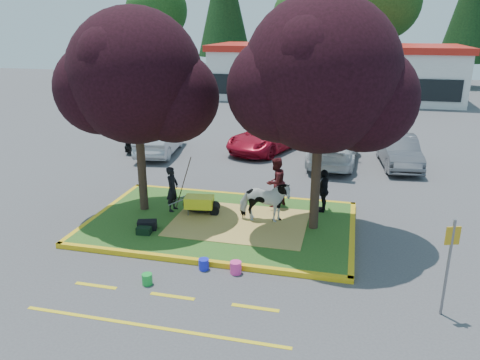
% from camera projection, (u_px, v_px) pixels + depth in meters
% --- Properties ---
extents(ground, '(90.00, 90.00, 0.00)m').
position_uv_depth(ground, '(221.00, 225.00, 14.90)').
color(ground, '#424244').
rests_on(ground, ground).
extents(median_island, '(8.00, 5.00, 0.15)m').
position_uv_depth(median_island, '(221.00, 223.00, 14.87)').
color(median_island, '#265A1C').
rests_on(median_island, ground).
extents(curb_near, '(8.30, 0.16, 0.15)m').
position_uv_depth(curb_near, '(195.00, 261.00, 12.50)').
color(curb_near, gold).
rests_on(curb_near, ground).
extents(curb_far, '(8.30, 0.16, 0.15)m').
position_uv_depth(curb_far, '(240.00, 195.00, 17.25)').
color(curb_far, gold).
rests_on(curb_far, ground).
extents(curb_left, '(0.16, 5.30, 0.15)m').
position_uv_depth(curb_left, '(105.00, 212.00, 15.78)').
color(curb_left, gold).
rests_on(curb_left, ground).
extents(curb_right, '(0.16, 5.30, 0.15)m').
position_uv_depth(curb_right, '(352.00, 236.00, 13.97)').
color(curb_right, gold).
rests_on(curb_right, ground).
extents(straw_bedding, '(4.20, 3.00, 0.01)m').
position_uv_depth(straw_bedding, '(239.00, 223.00, 14.72)').
color(straw_bedding, tan).
rests_on(straw_bedding, median_island).
extents(tree_purple_left, '(5.06, 4.20, 6.51)m').
position_uv_depth(tree_purple_left, '(136.00, 83.00, 14.47)').
color(tree_purple_left, black).
rests_on(tree_purple_left, median_island).
extents(tree_purple_right, '(5.30, 4.40, 6.82)m').
position_uv_depth(tree_purple_right, '(322.00, 82.00, 12.96)').
color(tree_purple_right, black).
rests_on(tree_purple_right, median_island).
extents(fire_lane_stripe_a, '(1.10, 0.12, 0.01)m').
position_uv_depth(fire_lane_stripe_a, '(96.00, 286.00, 11.47)').
color(fire_lane_stripe_a, yellow).
rests_on(fire_lane_stripe_a, ground).
extents(fire_lane_stripe_b, '(1.10, 0.12, 0.01)m').
position_uv_depth(fire_lane_stripe_b, '(172.00, 296.00, 11.03)').
color(fire_lane_stripe_b, yellow).
rests_on(fire_lane_stripe_b, ground).
extents(fire_lane_stripe_c, '(1.10, 0.12, 0.01)m').
position_uv_depth(fire_lane_stripe_c, '(255.00, 308.00, 10.58)').
color(fire_lane_stripe_c, yellow).
rests_on(fire_lane_stripe_c, ground).
extents(fire_lane_long, '(6.00, 0.10, 0.01)m').
position_uv_depth(fire_lane_long, '(152.00, 327.00, 9.92)').
color(fire_lane_long, yellow).
rests_on(fire_lane_long, ground).
extents(retail_building, '(20.40, 8.40, 4.40)m').
position_uv_depth(retail_building, '(333.00, 71.00, 39.51)').
color(retail_building, silver).
rests_on(retail_building, ground).
extents(treeline, '(46.58, 7.80, 14.63)m').
position_uv_depth(treeline, '(334.00, 6.00, 46.79)').
color(treeline, black).
rests_on(treeline, ground).
extents(cow, '(1.67, 0.87, 1.36)m').
position_uv_depth(cow, '(265.00, 202.00, 14.57)').
color(cow, white).
rests_on(cow, median_island).
extents(calf, '(1.32, 1.03, 0.50)m').
position_uv_depth(calf, '(199.00, 205.00, 15.47)').
color(calf, black).
rests_on(calf, median_island).
extents(handler, '(0.40, 0.57, 1.51)m').
position_uv_depth(handler, '(172.00, 189.00, 15.48)').
color(handler, black).
rests_on(handler, median_island).
extents(visitor_a, '(0.98, 1.05, 1.72)m').
position_uv_depth(visitor_a, '(276.00, 182.00, 15.80)').
color(visitor_a, '#4C1519').
rests_on(visitor_a, median_island).
extents(visitor_b, '(0.44, 0.88, 1.44)m').
position_uv_depth(visitor_b, '(324.00, 190.00, 15.43)').
color(visitor_b, black).
rests_on(visitor_b, median_island).
extents(wheelbarrow, '(1.66, 0.67, 0.62)m').
position_uv_depth(wheelbarrow, '(200.00, 202.00, 15.22)').
color(wheelbarrow, black).
rests_on(wheelbarrow, median_island).
extents(gear_bag_dark, '(0.64, 0.47, 0.29)m').
position_uv_depth(gear_bag_dark, '(147.00, 225.00, 14.19)').
color(gear_bag_dark, black).
rests_on(gear_bag_dark, median_island).
extents(gear_bag_green, '(0.44, 0.29, 0.22)m').
position_uv_depth(gear_bag_green, '(144.00, 231.00, 13.89)').
color(gear_bag_green, black).
rests_on(gear_bag_green, median_island).
extents(sign_post, '(0.31, 0.13, 2.27)m').
position_uv_depth(sign_post, '(449.00, 258.00, 9.93)').
color(sign_post, slate).
rests_on(sign_post, ground).
extents(bucket_green, '(0.28, 0.28, 0.28)m').
position_uv_depth(bucket_green, '(147.00, 279.00, 11.50)').
color(bucket_green, green).
rests_on(bucket_green, ground).
extents(bucket_pink, '(0.37, 0.37, 0.32)m').
position_uv_depth(bucket_pink, '(236.00, 268.00, 12.00)').
color(bucket_pink, '#FF3897').
rests_on(bucket_pink, ground).
extents(bucket_blue, '(0.27, 0.27, 0.29)m').
position_uv_depth(bucket_blue, '(204.00, 264.00, 12.20)').
color(bucket_blue, '#1B24DA').
rests_on(bucket_blue, ground).
extents(car_black, '(1.94, 4.07, 1.34)m').
position_uv_depth(car_black, '(150.00, 134.00, 24.12)').
color(car_black, black).
rests_on(car_black, ground).
extents(car_silver, '(2.11, 4.53, 1.44)m').
position_uv_depth(car_silver, '(160.00, 139.00, 22.86)').
color(car_silver, '#A6A8AE').
rests_on(car_silver, ground).
extents(car_red, '(3.90, 5.46, 1.38)m').
position_uv_depth(car_red, '(267.00, 137.00, 23.39)').
color(car_red, '#A80E24').
rests_on(car_red, ground).
extents(car_white, '(2.36, 5.23, 1.49)m').
position_uv_depth(car_white, '(334.00, 147.00, 21.28)').
color(car_white, silver).
rests_on(car_white, ground).
extents(car_grey, '(1.90, 4.30, 1.37)m').
position_uv_depth(car_grey, '(399.00, 151.00, 20.83)').
color(car_grey, '#55575D').
rests_on(car_grey, ground).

